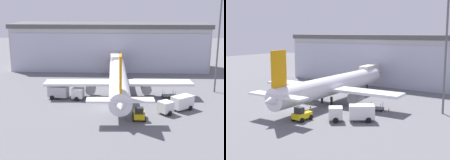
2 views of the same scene
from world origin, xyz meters
The scene contains 11 objects.
ground centered at (0.00, 0.00, 0.00)m, with size 240.00×240.00×0.00m, color slate.
terminal_building centered at (0.00, 37.08, 6.75)m, with size 57.90×16.02×13.49m.
jet_bridge centered at (1.34, 27.53, 4.66)m, with size 3.24×11.93×6.05m.
apron_light_mast centered at (23.79, 11.16, 12.38)m, with size 3.20×0.40×21.17m.
airplane centered at (2.39, 8.00, 3.46)m, with size 30.62×38.83×11.36m.
catering_truck centered at (-8.68, 5.51, 1.47)m, with size 7.56×3.44×2.65m.
fuel_truck centered at (13.10, -1.64, 1.47)m, with size 7.25×5.98×2.65m.
baggage_cart centered at (12.98, 6.59, 0.50)m, with size 3.02×2.02×1.50m.
pushback_tug centered at (5.88, -5.92, 0.97)m, with size 2.22×3.24×2.30m.
safety_cone_nose centered at (1.93, 1.26, 0.28)m, with size 0.36×0.36×0.55m, color orange.
safety_cone_wingtip centered at (15.20, 7.44, 0.28)m, with size 0.36×0.36×0.55m, color orange.
Camera 1 is at (2.16, -55.93, 19.35)m, focal length 50.00 mm.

